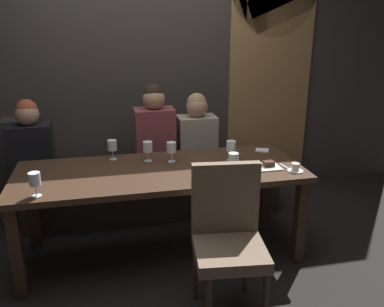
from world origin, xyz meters
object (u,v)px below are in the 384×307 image
diner_redhead (31,144)px  dessert_plate (268,166)px  diner_far_end (197,134)px  espresso_cup (295,168)px  diner_bearded (155,132)px  fork_on_table (286,167)px  wine_glass_far_left (171,148)px  wine_glass_center_front (35,180)px  wine_glass_far_right (148,148)px  chair_near_side (228,231)px  wine_glass_near_left (112,146)px  wine_glass_near_right (233,160)px  wine_glass_end_right (231,147)px  dining_table (161,180)px  banquette_bench (151,193)px

diner_redhead → dessert_plate: diner_redhead is taller
diner_far_end → espresso_cup: diner_far_end is taller
diner_bearded → fork_on_table: bearing=-43.1°
wine_glass_far_left → diner_redhead: bearing=154.1°
wine_glass_center_front → wine_glass_far_right: size_ratio=1.00×
diner_far_end → dessert_plate: 0.92m
chair_near_side → wine_glass_far_left: 0.94m
wine_glass_far_left → wine_glass_near_left: size_ratio=1.00×
wine_glass_near_right → wine_glass_end_right: same height
dining_table → wine_glass_far_right: bearing=109.0°
banquette_bench → diner_redhead: (-1.04, 0.01, 0.57)m
wine_glass_near_left → wine_glass_center_front: size_ratio=1.00×
wine_glass_near_right → wine_glass_far_left: 0.55m
dining_table → wine_glass_far_right: wine_glass_far_right is taller
wine_glass_near_left → wine_glass_far_right: size_ratio=1.00×
chair_near_side → wine_glass_center_front: 1.29m
banquette_bench → espresso_cup: 1.49m
diner_redhead → diner_far_end: bearing=-0.4°
wine_glass_far_right → wine_glass_center_front: bearing=-146.4°
wine_glass_center_front → fork_on_table: wine_glass_center_front is taller
chair_near_side → espresso_cup: bearing=34.0°
espresso_cup → dessert_plate: (-0.17, 0.13, -0.01)m
wine_glass_end_right → fork_on_table: wine_glass_end_right is taller
wine_glass_near_left → wine_glass_far_right: 0.30m
wine_glass_far_right → dessert_plate: wine_glass_far_right is taller
wine_glass_end_right → wine_glass_center_front: bearing=-164.7°
wine_glass_near_right → diner_bearded: bearing=117.6°
banquette_bench → espresso_cup: bearing=-44.3°
banquette_bench → espresso_cup: (0.99, -0.97, 0.54)m
wine_glass_far_left → wine_glass_far_right: bearing=162.7°
fork_on_table → wine_glass_near_right: bearing=175.4°
wine_glass_end_right → diner_bearded: bearing=132.5°
wine_glass_far_right → dessert_plate: size_ratio=0.86×
diner_bearded → dining_table: bearing=-94.0°
dining_table → diner_redhead: (-1.04, 0.71, 0.15)m
diner_far_end → wine_glass_far_left: (-0.34, -0.55, 0.06)m
diner_redhead → wine_glass_end_right: (1.63, -0.63, 0.06)m
banquette_bench → wine_glass_near_left: bearing=-131.7°
wine_glass_center_front → wine_glass_far_right: 0.95m
dessert_plate → wine_glass_end_right: bearing=136.1°
diner_redhead → espresso_cup: bearing=-25.7°
chair_near_side → wine_glass_center_front: bearing=161.3°
diner_far_end → wine_glass_near_left: bearing=-153.9°
dining_table → espresso_cup: 1.04m
banquette_bench → diner_far_end: bearing=-0.2°
chair_near_side → wine_glass_near_right: size_ratio=5.98×
banquette_bench → diner_far_end: 0.73m
wine_glass_far_left → dessert_plate: wine_glass_far_left is taller
espresso_cup → diner_redhead: bearing=154.3°
fork_on_table → diner_far_end: bearing=110.4°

